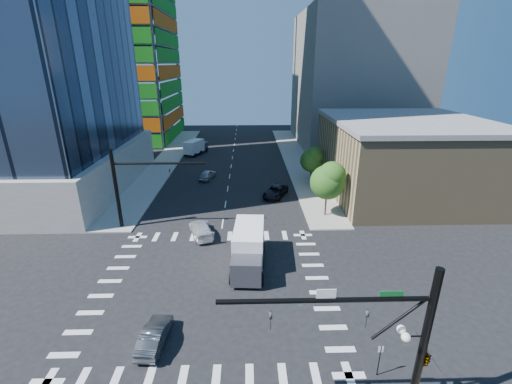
{
  "coord_description": "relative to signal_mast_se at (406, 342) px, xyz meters",
  "views": [
    {
      "loc": [
        2.99,
        -24.23,
        17.68
      ],
      "look_at": [
        3.83,
        8.0,
        5.48
      ],
      "focal_mm": 24.0,
      "sensor_mm": 36.0,
      "label": 1
    }
  ],
  "objects": [
    {
      "name": "box_truck_near",
      "position": [
        -7.62,
        14.34,
        -3.43
      ],
      "size": [
        3.33,
        6.98,
        3.57
      ],
      "rotation": [
        0.0,
        0.0,
        -0.06
      ],
      "color": "black",
      "rests_on": "ground"
    },
    {
      "name": "tree_south",
      "position": [
        2.03,
        25.4,
        -0.32
      ],
      "size": [
        4.16,
        4.16,
        6.82
      ],
      "color": "#382316",
      "rests_on": "sidewalk_ne"
    },
    {
      "name": "ground",
      "position": [
        -10.6,
        11.5,
        -5.01
      ],
      "size": [
        160.0,
        160.0,
        0.0
      ],
      "primitive_type": "plane",
      "color": "black",
      "rests_on": "ground"
    },
    {
      "name": "car_sb_near",
      "position": [
        -12.73,
        20.8,
        -4.26
      ],
      "size": [
        3.54,
        5.55,
        1.5
      ],
      "primitive_type": "imported",
      "rotation": [
        0.0,
        0.0,
        3.44
      ],
      "color": "white",
      "rests_on": "ground"
    },
    {
      "name": "no_parking_sign",
      "position": [
        0.1,
        2.5,
        -3.63
      ],
      "size": [
        0.3,
        0.06,
        2.2
      ],
      "color": "black",
      "rests_on": "ground"
    },
    {
      "name": "commercial_building",
      "position": [
        14.4,
        33.5,
        0.31
      ],
      "size": [
        20.5,
        22.5,
        10.6
      ],
      "color": "#8B7651",
      "rests_on": "ground"
    },
    {
      "name": "sidewalk_nw",
      "position": [
        -23.1,
        51.5,
        -4.93
      ],
      "size": [
        5.0,
        60.0,
        0.15
      ],
      "primitive_type": "cube",
      "color": "gray",
      "rests_on": "ground"
    },
    {
      "name": "bg_building_ne",
      "position": [
        16.4,
        66.5,
        8.99
      ],
      "size": [
        24.0,
        30.0,
        28.0
      ],
      "primitive_type": "cube",
      "color": "slate",
      "rests_on": "ground"
    },
    {
      "name": "signal_mast_se",
      "position": [
        0.0,
        0.0,
        0.0
      ],
      "size": [
        10.51,
        2.48,
        9.0
      ],
      "color": "black",
      "rests_on": "sidewalk_se"
    },
    {
      "name": "road_markings",
      "position": [
        -10.6,
        11.5,
        -5.0
      ],
      "size": [
        20.0,
        20.0,
        0.01
      ],
      "primitive_type": "cube",
      "color": "silver",
      "rests_on": "ground"
    },
    {
      "name": "box_truck_far",
      "position": [
        -18.11,
        56.62,
        -3.68
      ],
      "size": [
        4.49,
        6.24,
        3.01
      ],
      "rotation": [
        0.0,
        0.0,
        2.74
      ],
      "color": "black",
      "rests_on": "ground"
    },
    {
      "name": "construction_building",
      "position": [
        -38.02,
        73.43,
        19.6
      ],
      "size": [
        25.16,
        34.5,
        70.6
      ],
      "color": "slate",
      "rests_on": "ground"
    },
    {
      "name": "sidewalk_ne",
      "position": [
        1.9,
        51.5,
        -4.93
      ],
      "size": [
        5.0,
        60.0,
        0.15
      ],
      "primitive_type": "cube",
      "color": "gray",
      "rests_on": "ground"
    },
    {
      "name": "car_nb_far",
      "position": [
        -3.71,
        32.23,
        -4.28
      ],
      "size": [
        4.35,
        5.76,
        1.45
      ],
      "primitive_type": "imported",
      "rotation": [
        0.0,
        0.0,
        -0.42
      ],
      "color": "black",
      "rests_on": "ground"
    },
    {
      "name": "car_sb_mid",
      "position": [
        -14.1,
        40.27,
        -4.27
      ],
      "size": [
        2.78,
        4.65,
        1.48
      ],
      "primitive_type": "imported",
      "rotation": [
        0.0,
        0.0,
        2.89
      ],
      "color": "#ABAEB3",
      "rests_on": "ground"
    },
    {
      "name": "tree_north",
      "position": [
        2.33,
        37.4,
        -1.02
      ],
      "size": [
        3.54,
        3.52,
        5.78
      ],
      "color": "#382316",
      "rests_on": "sidewalk_ne"
    },
    {
      "name": "car_sb_cross",
      "position": [
        -13.92,
        5.36,
        -4.33
      ],
      "size": [
        1.73,
        4.21,
        1.36
      ],
      "primitive_type": "imported",
      "rotation": [
        0.0,
        0.0,
        3.07
      ],
      "color": "#4B4C50",
      "rests_on": "ground"
    },
    {
      "name": "signal_mast_nw",
      "position": [
        -20.6,
        23.0,
        0.49
      ],
      "size": [
        10.2,
        0.4,
        9.0
      ],
      "color": "black",
      "rests_on": "sidewalk_nw"
    }
  ]
}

